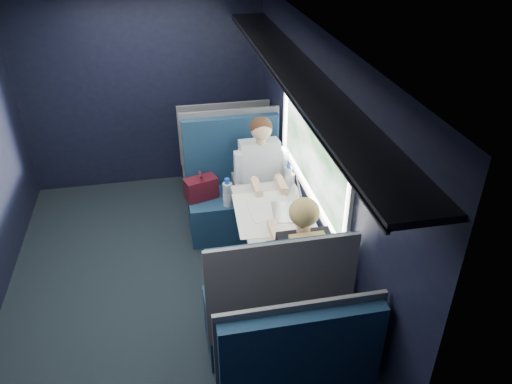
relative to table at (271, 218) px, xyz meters
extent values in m
cube|color=black|center=(-1.03, 0.00, -0.67)|extent=(2.80, 4.20, 0.01)
cube|color=black|center=(0.42, 0.00, 0.49)|extent=(0.10, 4.20, 2.30)
cube|color=black|center=(-1.03, 2.15, 0.49)|extent=(2.80, 0.10, 2.30)
cube|color=silver|center=(-1.03, 0.00, 1.69)|extent=(2.80, 4.20, 0.10)
cube|color=beige|center=(0.35, 0.00, 1.08)|extent=(0.03, 1.84, 0.07)
cube|color=beige|center=(0.35, 0.00, 0.23)|extent=(0.03, 1.84, 0.07)
cube|color=beige|center=(0.35, -0.89, 0.66)|extent=(0.03, 0.07, 0.78)
cube|color=beige|center=(0.35, 0.89, 0.66)|extent=(0.03, 0.07, 0.78)
cube|color=black|center=(0.19, 0.00, 1.32)|extent=(0.36, 4.10, 0.04)
cube|color=black|center=(0.02, 0.00, 1.30)|extent=(0.02, 4.10, 0.03)
cube|color=red|center=(0.35, 0.00, 1.23)|extent=(0.01, 0.10, 0.12)
cylinder|color=#54565E|center=(-0.15, 0.00, -0.31)|extent=(0.08, 0.08, 0.70)
cube|color=#BCBBB7|center=(0.03, 0.00, 0.06)|extent=(0.62, 1.00, 0.04)
cube|color=#0D233D|center=(-0.18, 0.78, -0.44)|extent=(1.00, 0.50, 0.45)
cube|color=#0D233D|center=(-0.18, 1.08, 0.16)|extent=(1.00, 0.10, 0.75)
cube|color=#54565E|center=(-0.18, 1.14, 0.19)|extent=(1.04, 0.03, 0.82)
cube|color=#54565E|center=(-0.18, 0.73, -0.11)|extent=(0.06, 0.40, 0.20)
cube|color=#470F1B|center=(-0.54, 0.80, -0.10)|extent=(0.36, 0.26, 0.23)
cylinder|color=#470F1B|center=(-0.54, 0.80, 0.06)|extent=(0.07, 0.14, 0.03)
cylinder|color=silver|center=(-0.30, 0.61, -0.09)|extent=(0.09, 0.09, 0.25)
cylinder|color=#173BB0|center=(-0.30, 0.61, 0.07)|extent=(0.05, 0.05, 0.06)
cube|color=#0D233D|center=(-0.18, -0.78, -0.44)|extent=(1.00, 0.50, 0.45)
cube|color=#0D233D|center=(-0.18, -1.08, 0.16)|extent=(1.00, 0.10, 0.75)
cube|color=#54565E|center=(-0.18, -1.14, 0.19)|extent=(1.04, 0.03, 0.82)
cube|color=#54565E|center=(-0.18, -0.73, -0.11)|extent=(0.06, 0.40, 0.20)
cube|color=#0D233D|center=(-0.18, 1.88, -0.44)|extent=(1.00, 0.40, 0.45)
cube|color=#0D233D|center=(-0.18, 1.64, 0.12)|extent=(1.00, 0.10, 0.66)
cube|color=#54565E|center=(-0.18, 1.59, 0.14)|extent=(1.04, 0.03, 0.72)
cube|color=#0D233D|center=(-0.18, -1.64, 0.12)|extent=(1.00, 0.10, 0.66)
cube|color=#54565E|center=(-0.18, -1.59, 0.14)|extent=(1.04, 0.03, 0.72)
cube|color=black|center=(0.07, 0.64, -0.13)|extent=(0.36, 0.44, 0.16)
cube|color=black|center=(0.07, 0.44, -0.44)|extent=(0.32, 0.12, 0.45)
cube|color=silver|center=(0.07, 0.80, 0.12)|extent=(0.40, 0.29, 0.53)
cylinder|color=#D8A88C|center=(0.07, 0.76, 0.40)|extent=(0.10, 0.10, 0.06)
sphere|color=#D8A88C|center=(0.07, 0.74, 0.53)|extent=(0.21, 0.21, 0.21)
sphere|color=#382114|center=(0.07, 0.76, 0.55)|extent=(0.22, 0.22, 0.22)
cube|color=silver|center=(-0.15, 0.76, 0.12)|extent=(0.09, 0.12, 0.34)
cube|color=silver|center=(0.29, 0.76, 0.12)|extent=(0.09, 0.12, 0.34)
cube|color=black|center=(0.07, -0.64, -0.13)|extent=(0.36, 0.44, 0.16)
cube|color=black|center=(0.07, -0.44, -0.44)|extent=(0.32, 0.12, 0.45)
cube|color=black|center=(0.07, -0.80, 0.12)|extent=(0.40, 0.29, 0.53)
cylinder|color=#D8A88C|center=(0.07, -0.76, 0.40)|extent=(0.10, 0.10, 0.06)
sphere|color=#D8A88C|center=(0.07, -0.74, 0.53)|extent=(0.21, 0.21, 0.21)
sphere|color=tan|center=(0.07, -0.76, 0.55)|extent=(0.22, 0.22, 0.22)
cube|color=black|center=(-0.15, -0.76, 0.12)|extent=(0.09, 0.12, 0.34)
cube|color=black|center=(0.29, -0.76, 0.12)|extent=(0.09, 0.12, 0.34)
cube|color=tan|center=(0.07, -0.86, 0.24)|extent=(0.26, 0.07, 0.36)
cube|color=white|center=(-0.07, -0.03, 0.08)|extent=(0.53, 0.74, 0.01)
cube|color=silver|center=(0.13, -0.06, 0.08)|extent=(0.30, 0.38, 0.02)
cube|color=silver|center=(0.26, -0.06, 0.22)|extent=(0.06, 0.34, 0.24)
cube|color=black|center=(0.25, -0.06, 0.22)|extent=(0.05, 0.30, 0.19)
cylinder|color=silver|center=(0.26, 0.40, 0.17)|extent=(0.07, 0.07, 0.19)
cylinder|color=#173BB0|center=(0.26, 0.40, 0.29)|extent=(0.04, 0.04, 0.04)
cylinder|color=white|center=(0.30, 0.44, 0.13)|extent=(0.08, 0.08, 0.10)
camera|label=1|loc=(-0.85, -3.59, 2.51)|focal=35.00mm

